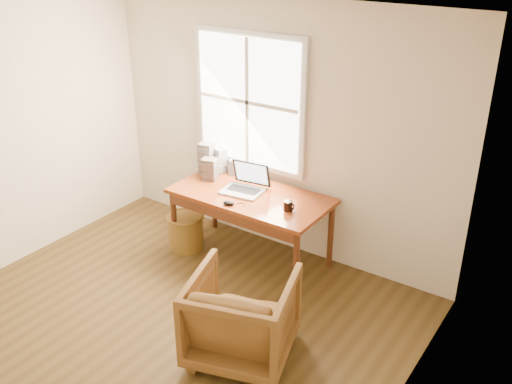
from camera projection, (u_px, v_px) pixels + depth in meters
room_shell at (122, 203)px, 4.21m from camera, size 4.04×4.54×2.64m
desk at (251, 196)px, 5.68m from camera, size 1.60×0.80×0.04m
armchair at (242, 316)px, 4.51m from camera, size 0.99×1.01×0.74m
wicker_stool at (186, 232)px, 6.12m from camera, size 0.44×0.44×0.37m
laptop at (242, 178)px, 5.63m from camera, size 0.49×0.51×0.33m
mouse at (229, 203)px, 5.45m from camera, size 0.13×0.10×0.04m
coffee_mug at (288, 206)px, 5.33m from camera, size 0.10×0.10×0.10m
cd_stack_a at (220, 160)px, 6.12m from camera, size 0.16×0.15×0.27m
cd_stack_b at (210, 169)px, 5.95m from camera, size 0.17×0.16×0.23m
cd_stack_c at (206, 158)px, 6.08m from camera, size 0.18×0.16×0.34m
cd_stack_d at (237, 167)px, 6.08m from camera, size 0.15×0.13×0.17m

